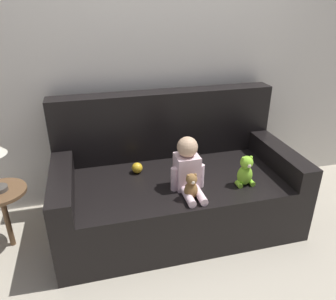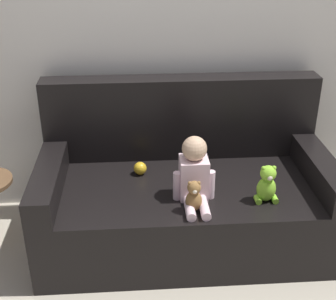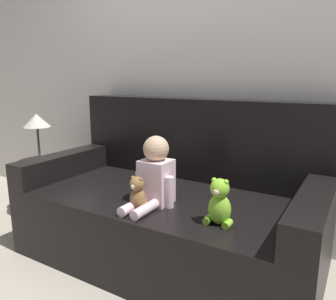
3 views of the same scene
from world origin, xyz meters
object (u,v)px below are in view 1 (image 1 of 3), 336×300
object	(u,v)px
plush_toy_side	(245,172)
toy_ball	(137,168)
teddy_bear_brown	(191,186)
couch	(174,184)
person_baby	(188,168)

from	to	relation	value
plush_toy_side	toy_ball	xyz separation A→B (m)	(-0.75, 0.38, -0.07)
toy_ball	teddy_bear_brown	bearing A→B (deg)	-56.59
couch	plush_toy_side	bearing A→B (deg)	-35.99
teddy_bear_brown	couch	bearing A→B (deg)	91.32
person_baby	plush_toy_side	distance (m)	0.44
person_baby	toy_ball	world-z (taller)	person_baby
couch	teddy_bear_brown	bearing A→B (deg)	-88.68
couch	toy_ball	size ratio (longest dim) A/B	21.85
couch	teddy_bear_brown	world-z (taller)	couch
plush_toy_side	toy_ball	size ratio (longest dim) A/B	2.79
person_baby	toy_ball	distance (m)	0.47
plush_toy_side	toy_ball	world-z (taller)	plush_toy_side
teddy_bear_brown	plush_toy_side	distance (m)	0.45
plush_toy_side	toy_ball	distance (m)	0.85
couch	plush_toy_side	size ratio (longest dim) A/B	7.84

